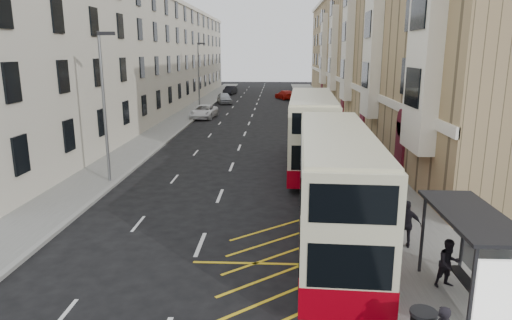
{
  "coord_description": "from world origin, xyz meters",
  "views": [
    {
      "loc": [
        2.87,
        -11.98,
        7.14
      ],
      "look_at": [
        1.87,
        9.44,
        2.03
      ],
      "focal_mm": 32.0,
      "sensor_mm": 36.0,
      "label": 1
    }
  ],
  "objects_px": {
    "double_decker_rear": "(312,131)",
    "car_dark": "(230,90)",
    "car_red": "(285,95)",
    "street_lamp_near": "(105,100)",
    "pedestrian_far": "(406,224)",
    "car_silver": "(224,98)",
    "double_decker_front": "(335,189)",
    "street_lamp_far": "(199,73)",
    "white_van": "(204,112)",
    "pedestrian_mid": "(449,263)",
    "bus_shelter": "(481,244)"
  },
  "relations": [
    {
      "from": "street_lamp_near",
      "to": "double_decker_front",
      "type": "relative_size",
      "value": 0.72
    },
    {
      "from": "car_dark",
      "to": "car_red",
      "type": "distance_m",
      "value": 12.11
    },
    {
      "from": "street_lamp_near",
      "to": "pedestrian_mid",
      "type": "height_order",
      "value": "street_lamp_near"
    },
    {
      "from": "street_lamp_far",
      "to": "double_decker_rear",
      "type": "xyz_separation_m",
      "value": [
        11.35,
        -26.11,
        -2.3
      ]
    },
    {
      "from": "car_silver",
      "to": "car_red",
      "type": "bearing_deg",
      "value": 22.65
    },
    {
      "from": "street_lamp_near",
      "to": "double_decker_rear",
      "type": "relative_size",
      "value": 0.69
    },
    {
      "from": "white_van",
      "to": "car_silver",
      "type": "relative_size",
      "value": 1.15
    },
    {
      "from": "car_silver",
      "to": "street_lamp_near",
      "type": "bearing_deg",
      "value": -106.19
    },
    {
      "from": "bus_shelter",
      "to": "double_decker_rear",
      "type": "height_order",
      "value": "double_decker_rear"
    },
    {
      "from": "pedestrian_mid",
      "to": "pedestrian_far",
      "type": "xyz_separation_m",
      "value": [
        -0.48,
        2.9,
        0.12
      ]
    },
    {
      "from": "pedestrian_far",
      "to": "car_dark",
      "type": "relative_size",
      "value": 0.41
    },
    {
      "from": "pedestrian_mid",
      "to": "pedestrian_far",
      "type": "height_order",
      "value": "pedestrian_far"
    },
    {
      "from": "pedestrian_mid",
      "to": "car_red",
      "type": "xyz_separation_m",
      "value": [
        -4.01,
        57.45,
        -0.22
      ]
    },
    {
      "from": "white_van",
      "to": "car_red",
      "type": "bearing_deg",
      "value": 70.4
    },
    {
      "from": "double_decker_rear",
      "to": "street_lamp_near",
      "type": "bearing_deg",
      "value": -158.09
    },
    {
      "from": "double_decker_front",
      "to": "white_van",
      "type": "bearing_deg",
      "value": 109.82
    },
    {
      "from": "street_lamp_near",
      "to": "pedestrian_far",
      "type": "height_order",
      "value": "street_lamp_near"
    },
    {
      "from": "street_lamp_far",
      "to": "double_decker_front",
      "type": "height_order",
      "value": "street_lamp_far"
    },
    {
      "from": "pedestrian_mid",
      "to": "white_van",
      "type": "distance_m",
      "value": 39.02
    },
    {
      "from": "street_lamp_far",
      "to": "car_red",
      "type": "distance_m",
      "value": 19.81
    },
    {
      "from": "car_red",
      "to": "double_decker_rear",
      "type": "bearing_deg",
      "value": 69.45
    },
    {
      "from": "double_decker_front",
      "to": "street_lamp_far",
      "type": "bearing_deg",
      "value": 109.56
    },
    {
      "from": "double_decker_rear",
      "to": "pedestrian_mid",
      "type": "xyz_separation_m",
      "value": [
        3.09,
        -14.97,
        -1.43
      ]
    },
    {
      "from": "double_decker_front",
      "to": "double_decker_rear",
      "type": "distance_m",
      "value": 11.83
    },
    {
      "from": "street_lamp_near",
      "to": "pedestrian_mid",
      "type": "bearing_deg",
      "value": -37.5
    },
    {
      "from": "street_lamp_near",
      "to": "car_silver",
      "type": "xyz_separation_m",
      "value": [
        1.77,
        40.02,
        -3.87
      ]
    },
    {
      "from": "white_van",
      "to": "car_dark",
      "type": "xyz_separation_m",
      "value": [
        0.0,
        28.55,
        -0.01
      ]
    },
    {
      "from": "bus_shelter",
      "to": "pedestrian_mid",
      "type": "distance_m",
      "value": 1.82
    },
    {
      "from": "pedestrian_far",
      "to": "car_silver",
      "type": "height_order",
      "value": "pedestrian_far"
    },
    {
      "from": "double_decker_front",
      "to": "pedestrian_far",
      "type": "distance_m",
      "value": 2.88
    },
    {
      "from": "street_lamp_near",
      "to": "car_silver",
      "type": "distance_m",
      "value": 40.24
    },
    {
      "from": "double_decker_front",
      "to": "pedestrian_mid",
      "type": "distance_m",
      "value": 4.6
    },
    {
      "from": "car_silver",
      "to": "car_dark",
      "type": "distance_m",
      "value": 14.16
    },
    {
      "from": "street_lamp_near",
      "to": "pedestrian_far",
      "type": "xyz_separation_m",
      "value": [
        13.96,
        -8.18,
        -3.6
      ]
    },
    {
      "from": "street_lamp_far",
      "to": "car_dark",
      "type": "xyz_separation_m",
      "value": [
        1.15,
        24.16,
        -3.92
      ]
    },
    {
      "from": "street_lamp_near",
      "to": "pedestrian_mid",
      "type": "relative_size",
      "value": 5.25
    },
    {
      "from": "pedestrian_far",
      "to": "white_van",
      "type": "distance_m",
      "value": 36.13
    },
    {
      "from": "bus_shelter",
      "to": "double_decker_front",
      "type": "distance_m",
      "value": 5.57
    },
    {
      "from": "white_van",
      "to": "car_dark",
      "type": "bearing_deg",
      "value": 94.48
    },
    {
      "from": "bus_shelter",
      "to": "car_dark",
      "type": "relative_size",
      "value": 0.98
    },
    {
      "from": "double_decker_rear",
      "to": "car_silver",
      "type": "distance_m",
      "value": 37.4
    },
    {
      "from": "double_decker_rear",
      "to": "car_dark",
      "type": "bearing_deg",
      "value": 104.45
    },
    {
      "from": "car_dark",
      "to": "white_van",
      "type": "bearing_deg",
      "value": -80.46
    },
    {
      "from": "street_lamp_near",
      "to": "car_red",
      "type": "height_order",
      "value": "street_lamp_near"
    },
    {
      "from": "double_decker_front",
      "to": "double_decker_rear",
      "type": "height_order",
      "value": "double_decker_rear"
    },
    {
      "from": "car_silver",
      "to": "car_dark",
      "type": "height_order",
      "value": "car_silver"
    },
    {
      "from": "pedestrian_mid",
      "to": "car_dark",
      "type": "xyz_separation_m",
      "value": [
        -13.29,
        65.24,
        -0.2
      ]
    },
    {
      "from": "double_decker_rear",
      "to": "car_dark",
      "type": "distance_m",
      "value": 51.32
    },
    {
      "from": "car_red",
      "to": "street_lamp_far",
      "type": "bearing_deg",
      "value": 35.72
    },
    {
      "from": "double_decker_front",
      "to": "car_red",
      "type": "height_order",
      "value": "double_decker_front"
    }
  ]
}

